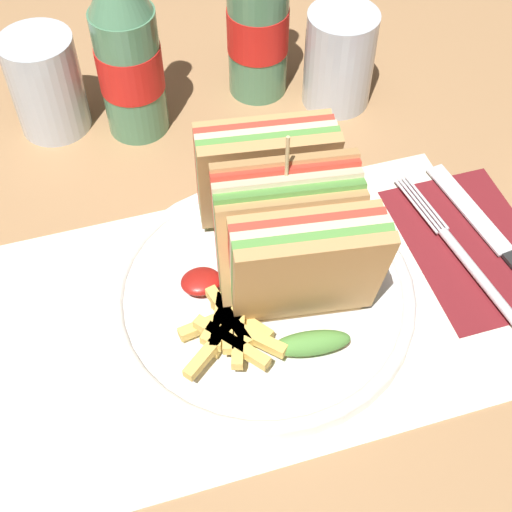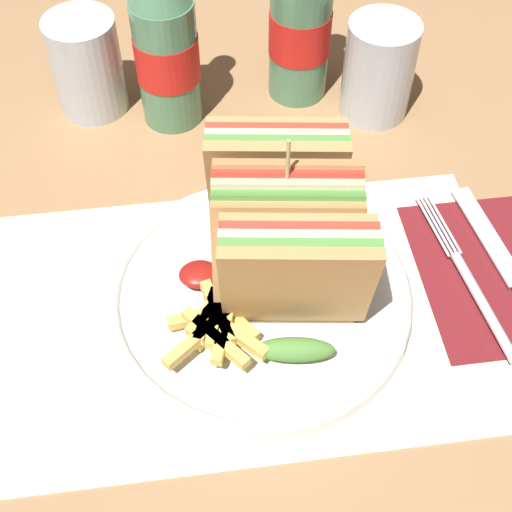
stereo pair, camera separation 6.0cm
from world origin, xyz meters
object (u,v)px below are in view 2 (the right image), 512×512
Objects in this scene: club_sandwich at (285,229)px; fork at (474,287)px; coke_bottle_far at (301,15)px; coke_bottle_near at (165,40)px; plate_main at (259,295)px; knife at (509,270)px; glass_near at (379,69)px; glass_far at (88,71)px.

club_sandwich is 0.18m from fork.
fork is 0.86× the size of coke_bottle_far.
coke_bottle_near reaches higher than club_sandwich.
plate_main reaches higher than fork.
fork is 0.04m from knife.
glass_near reaches higher than knife.
coke_bottle_near and coke_bottle_far have the same top height.
club_sandwich is at bearing 168.08° from knife.
plate_main is at bearing -123.37° from glass_near.
coke_bottle_far is at bearing 77.81° from club_sandwich.
plate_main is 0.07m from club_sandwich.
club_sandwich is 0.94× the size of coke_bottle_far.
knife is at bearing 0.25° from plate_main.
glass_near is at bearing -4.96° from coke_bottle_near.
club_sandwich is 0.32m from glass_far.
coke_bottle_far is (0.06, 0.27, 0.02)m from club_sandwich.
coke_bottle_near is at bearing -18.14° from glass_far.
glass_near reaches higher than fork.
fork is (0.16, -0.03, -0.07)m from club_sandwich.
club_sandwich is 0.94× the size of coke_bottle_near.
coke_bottle_far is at bearing 150.41° from glass_near.
coke_bottle_near is at bearing 175.04° from glass_near.
club_sandwich is 0.26m from coke_bottle_near.
plate_main is 1.19× the size of coke_bottle_near.
coke_bottle_near reaches higher than knife.
knife is 0.92× the size of coke_bottle_far.
coke_bottle_near reaches higher than plate_main.
knife is 1.91× the size of glass_near.
coke_bottle_near reaches higher than glass_near.
knife is (0.20, -0.02, -0.07)m from club_sandwich.
fork is at bearing -165.10° from knife.
club_sandwich is at bearing 161.59° from fork.
fork is 0.86× the size of coke_bottle_near.
glass_far is (-0.30, 0.05, -0.01)m from glass_near.
plate_main reaches higher than knife.
plate_main is at bearing -105.97° from coke_bottle_far.
knife is 0.33m from coke_bottle_far.
glass_near is 1.00× the size of glass_far.
plate_main is 1.30× the size of knife.
club_sandwich is at bearing -121.13° from glass_near.
club_sandwich is at bearing -102.19° from coke_bottle_far.
club_sandwich is at bearing 36.19° from plate_main.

